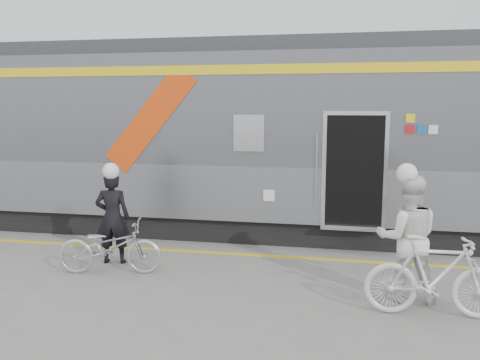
% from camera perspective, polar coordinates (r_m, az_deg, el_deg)
% --- Properties ---
extents(ground, '(90.00, 90.00, 0.00)m').
position_cam_1_polar(ground, '(7.76, -5.74, -12.67)').
color(ground, slate).
rests_on(ground, ground).
extents(train, '(24.00, 3.17, 4.10)m').
position_cam_1_polar(train, '(11.30, 1.43, 4.71)').
color(train, black).
rests_on(train, ground).
extents(safety_strip, '(24.00, 0.12, 0.01)m').
position_cam_1_polar(safety_strip, '(9.72, -1.97, -8.21)').
color(safety_strip, yellow).
rests_on(safety_strip, ground).
extents(man, '(0.66, 0.50, 1.64)m').
position_cam_1_polar(man, '(9.24, -14.12, -4.10)').
color(man, black).
rests_on(man, ground).
extents(bicycle_left, '(1.80, 0.91, 0.90)m').
position_cam_1_polar(bicycle_left, '(8.77, -14.40, -7.28)').
color(bicycle_left, '#B3B5BB').
rests_on(bicycle_left, ground).
extents(woman, '(0.91, 0.72, 1.82)m').
position_cam_1_polar(woman, '(7.65, 18.30, -6.22)').
color(woman, white).
rests_on(woman, ground).
extents(bicycle_right, '(1.85, 0.59, 1.10)m').
position_cam_1_polar(bicycle_right, '(7.27, 21.06, -10.07)').
color(bicycle_right, silver).
rests_on(bicycle_right, ground).
extents(helmet_man, '(0.28, 0.28, 0.28)m').
position_cam_1_polar(helmet_man, '(9.09, -14.34, 1.83)').
color(helmet_man, white).
rests_on(helmet_man, man).
extents(helmet_woman, '(0.29, 0.29, 0.29)m').
position_cam_1_polar(helmet_woman, '(7.46, 18.67, 1.65)').
color(helmet_woman, white).
rests_on(helmet_woman, woman).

